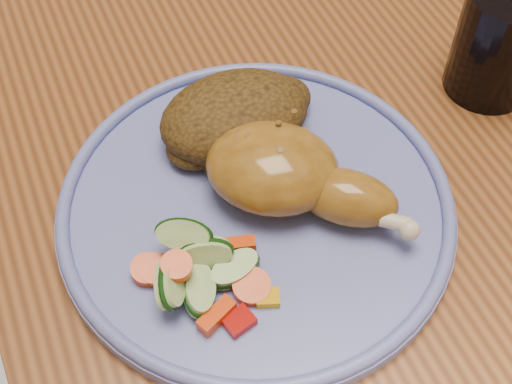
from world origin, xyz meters
TOP-DOWN VIEW (x-y plane):
  - dining_table at (0.00, 0.00)m, footprint 0.90×1.40m
  - plate at (-0.10, -0.12)m, footprint 0.29×0.29m
  - plate_rim at (-0.10, -0.12)m, footprint 0.29×0.29m
  - chicken_leg at (-0.08, -0.12)m, footprint 0.14×0.15m
  - rice_pilaf at (-0.09, -0.05)m, footprint 0.13×0.09m
  - vegetable_pile at (-0.16, -0.16)m, footprint 0.09×0.10m
  - drinking_glass at (0.13, -0.07)m, footprint 0.07×0.07m

SIDE VIEW (x-z plane):
  - dining_table at x=0.00m, z-range 0.29..1.04m
  - plate at x=-0.10m, z-range 0.75..0.76m
  - plate_rim at x=-0.10m, z-range 0.76..0.77m
  - vegetable_pile at x=-0.16m, z-range 0.75..0.80m
  - rice_pilaf at x=-0.09m, z-range 0.76..0.81m
  - chicken_leg at x=-0.08m, z-range 0.76..0.81m
  - drinking_glass at x=0.13m, z-range 0.75..0.85m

